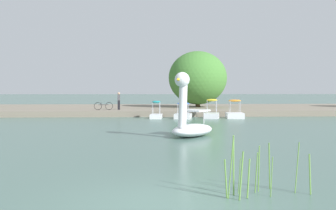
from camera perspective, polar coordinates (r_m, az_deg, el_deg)
ground_plane at (r=8.29m, az=-1.26°, el=-14.24°), size 547.43×547.43×0.00m
shore_bank_far at (r=44.16m, az=-2.74°, el=-0.61°), size 131.71×18.86×0.51m
swan_boat at (r=19.79m, az=3.30°, el=-2.43°), size 3.07×3.42×3.25m
pedal_boat_teal at (r=33.00m, az=-1.74°, el=-1.29°), size 1.14×1.87×1.49m
pedal_boat_blue at (r=32.95m, az=2.23°, el=-1.30°), size 1.74×2.47×1.37m
pedal_boat_yellow at (r=33.53m, az=6.42°, el=-1.18°), size 1.63×2.33×1.64m
pedal_boat_orange at (r=33.85m, az=9.72°, el=-1.20°), size 1.65×2.34×1.59m
tree_willow_near_path at (r=43.74m, az=4.39°, el=3.97°), size 9.31×9.36×6.24m
person_on_path at (r=37.89m, az=-7.20°, el=0.65°), size 0.24×0.23×1.68m
bicycle_parked at (r=37.77m, az=-9.40°, el=-0.15°), size 1.77×0.33×0.75m
reed_clump_foreground at (r=9.03m, az=12.60°, el=-9.45°), size 2.02×0.97×1.39m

